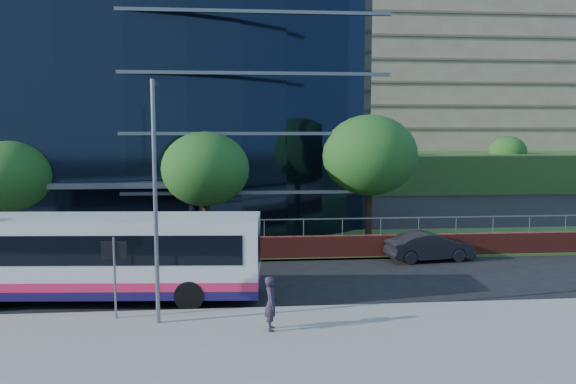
{
  "coord_description": "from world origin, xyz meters",
  "views": [
    {
      "loc": [
        8.66,
        -20.63,
        6.45
      ],
      "look_at": [
        11.27,
        8.0,
        3.4
      ],
      "focal_mm": 35.0,
      "sensor_mm": 36.0,
      "label": 1
    }
  ],
  "objects": [
    {
      "name": "city_bus",
      "position": [
        3.61,
        1.03,
        1.73
      ],
      "size": [
        12.24,
        3.68,
        3.27
      ],
      "rotation": [
        0.0,
        0.0,
        -0.08
      ],
      "color": "silver",
      "rests_on": "ground"
    },
    {
      "name": "apartment_block",
      "position": [
        32.0,
        57.21,
        11.11
      ],
      "size": [
        60.0,
        42.0,
        30.0
      ],
      "color": "#2D511E",
      "rests_on": "ground"
    },
    {
      "name": "tree_far_b",
      "position": [
        -3.0,
        9.5,
        4.21
      ],
      "size": [
        4.29,
        4.29,
        6.05
      ],
      "color": "black",
      "rests_on": "ground"
    },
    {
      "name": "glass_office",
      "position": [
        -4.0,
        20.85,
        8.0
      ],
      "size": [
        44.0,
        23.1,
        16.0
      ],
      "color": "black",
      "rests_on": "ground"
    },
    {
      "name": "tree_dist_e",
      "position": [
        24.0,
        40.0,
        4.54
      ],
      "size": [
        4.62,
        4.62,
        6.51
      ],
      "color": "black",
      "rests_on": "ground"
    },
    {
      "name": "parked_car",
      "position": [
        18.32,
        6.5,
        0.72
      ],
      "size": [
        4.56,
        2.07,
        1.45
      ],
      "primitive_type": "imported",
      "rotation": [
        0.0,
        0.0,
        1.7
      ],
      "color": "black",
      "rests_on": "ground"
    },
    {
      "name": "tree_far_c",
      "position": [
        7.0,
        9.0,
        4.54
      ],
      "size": [
        4.62,
        4.62,
        6.51
      ],
      "color": "black",
      "rests_on": "ground"
    },
    {
      "name": "streetlight_east",
      "position": [
        6.0,
        -2.17,
        4.44
      ],
      "size": [
        0.15,
        0.77,
        8.0
      ],
      "color": "slate",
      "rests_on": "pavement_near"
    },
    {
      "name": "pedestrian",
      "position": [
        9.7,
        -3.23,
        1.03
      ],
      "size": [
        0.44,
        0.65,
        1.75
      ],
      "primitive_type": "imported",
      "rotation": [
        0.0,
        0.0,
        1.54
      ],
      "color": "#2C2132",
      "rests_on": "pavement_near"
    },
    {
      "name": "street_sign",
      "position": [
        4.5,
        -1.59,
        2.15
      ],
      "size": [
        0.85,
        0.09,
        2.8
      ],
      "color": "slate",
      "rests_on": "pavement_near"
    },
    {
      "name": "grass_verge",
      "position": [
        24.0,
        11.0,
        0.06
      ],
      "size": [
        36.0,
        8.0,
        0.12
      ],
      "primitive_type": "cube",
      "color": "#2D511E",
      "rests_on": "ground"
    },
    {
      "name": "tree_dist_f",
      "position": [
        40.0,
        42.0,
        4.21
      ],
      "size": [
        4.29,
        4.29,
        6.05
      ],
      "color": "black",
      "rests_on": "ground"
    },
    {
      "name": "retaining_wall",
      "position": [
        20.0,
        7.3,
        0.61
      ],
      "size": [
        34.0,
        0.4,
        2.11
      ],
      "color": "maroon",
      "rests_on": "ground"
    },
    {
      "name": "tree_far_d",
      "position": [
        16.0,
        10.0,
        5.19
      ],
      "size": [
        5.28,
        5.28,
        7.44
      ],
      "color": "black",
      "rests_on": "ground"
    }
  ]
}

